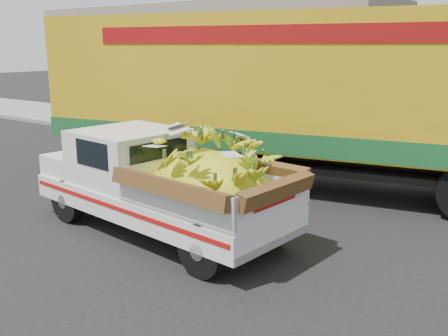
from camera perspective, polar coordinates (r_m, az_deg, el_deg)
The scene contains 6 objects.
ground at distance 10.21m, azimuth -12.76°, elevation -4.40°, with size 100.00×100.00×0.00m, color black.
curb at distance 14.67m, azimuth 4.69°, elevation 1.73°, with size 60.00×0.25×0.15m, color gray.
sidewalk at distance 16.48m, azimuth 8.45°, elevation 2.94°, with size 60.00×4.00×0.14m, color gray.
building_left at distance 25.48m, azimuth -1.56°, elevation 12.36°, with size 18.00×6.00×5.00m, color gray.
pickup_truck at distance 8.22m, azimuth -5.75°, elevation -1.91°, with size 5.02×2.28×1.70m.
semi_trailer at distance 11.14m, azimuth 8.65°, elevation 8.45°, with size 12.09×4.83×3.80m.
Camera 1 is at (7.32, -6.40, 3.12)m, focal length 40.00 mm.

